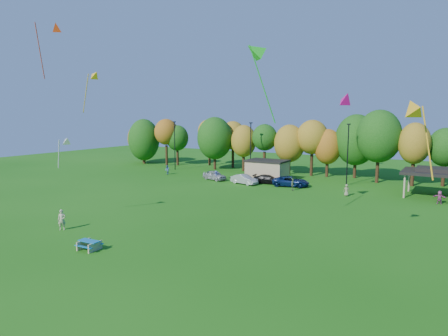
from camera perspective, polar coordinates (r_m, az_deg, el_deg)
The scene contains 22 objects.
ground at distance 27.45m, azimuth -8.98°, elevation -14.82°, with size 160.00×160.00×0.00m, color #19600F.
tree_line at distance 67.30m, azimuth 15.91°, elevation 3.55°, with size 93.57×10.55×11.15m.
lamp_posts at distance 61.31m, azimuth 17.25°, elevation 2.17°, with size 64.50×0.25×9.09m.
utility_building at distance 63.74m, azimuth 6.17°, elevation -0.28°, with size 6.30×4.30×3.25m.
pavilion at distance 56.84m, azimuth 28.26°, elevation -0.52°, with size 8.20×6.20×3.77m.
picnic_table at distance 33.23m, azimuth -18.70°, elevation -10.30°, with size 1.78×1.50×0.74m.
kite_flyer at distance 39.35m, azimuth -22.16°, elevation -6.88°, with size 0.69×0.45×1.89m, color #BFB48F.
car_a at distance 63.74m, azimuth -1.37°, elevation -1.05°, with size 1.77×4.40×1.50m, color #B8B8B8.
car_b at distance 60.03m, azimuth 2.91°, elevation -1.63°, with size 1.52×4.37×1.44m, color #A5A6AA.
car_c at distance 58.86m, azimuth 9.52°, elevation -1.90°, with size 2.43×5.26×1.46m, color navy.
car_d at distance 60.71m, azimuth 6.33°, elevation -1.62°, with size 1.85×4.56×1.32m, color black.
far_person_0 at distance 62.90m, azimuth -1.15°, elevation -1.12°, with size 1.03×0.59×1.59m, color #445096.
far_person_1 at distance 70.19m, azimuth -8.13°, elevation -0.25°, with size 0.80×0.62×1.64m, color #4E74AC.
far_person_2 at distance 53.65m, azimuth 17.10°, elevation -3.04°, with size 0.76×0.49×1.55m, color gray.
far_person_4 at distance 53.13m, azimuth 28.43°, elevation -3.71°, with size 1.48×0.47×1.59m, color #AC4882.
far_person_5 at distance 55.80m, azimuth 9.78°, elevation -2.35°, with size 0.96×0.40×1.64m, color #677A4B.
kite_5 at distance 27.86m, azimuth 25.43°, elevation 7.73°, with size 2.44×3.05×5.46m.
kite_6 at distance 49.55m, azimuth -22.91°, elevation 17.97°, with size 2.70×3.25×6.29m.
kite_9 at distance 30.02m, azimuth 17.01°, elevation 9.53°, with size 1.63×1.64×1.31m.
kite_10 at distance 52.26m, azimuth -17.98°, elevation 12.47°, with size 3.23×1.45×5.40m.
kite_12 at distance 37.41m, azimuth 4.38°, elevation 16.29°, with size 3.91×3.71×7.61m.
kite_13 at distance 41.53m, azimuth -21.58°, elevation 3.62°, with size 2.08×1.34×3.39m.
Camera 1 is at (16.44, -19.32, 10.49)m, focal length 32.00 mm.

